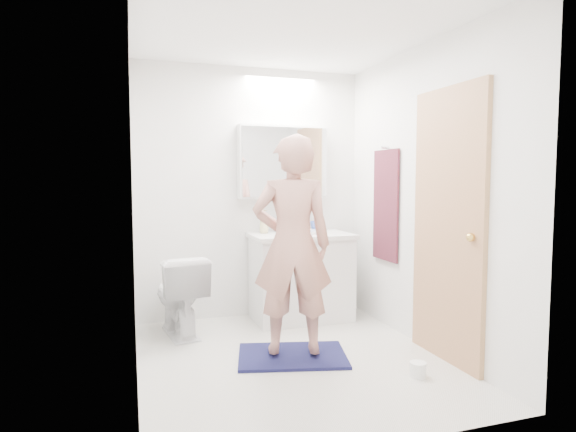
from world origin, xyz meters
name	(u,v)px	position (x,y,z in m)	size (l,w,h in m)	color
floor	(292,359)	(0.00, 0.00, 0.00)	(2.50, 2.50, 0.00)	silver
ceiling	(292,28)	(0.00, 0.00, 2.40)	(2.50, 2.50, 0.00)	white
wall_back	(251,193)	(0.00, 1.25, 1.20)	(2.50, 2.50, 0.00)	white
wall_front	(375,208)	(0.00, -1.25, 1.20)	(2.50, 2.50, 0.00)	white
wall_left	(133,200)	(-1.10, 0.00, 1.20)	(2.50, 2.50, 0.00)	white
wall_right	(423,196)	(1.10, 0.00, 1.20)	(2.50, 2.50, 0.00)	white
vanity_cabinet	(301,278)	(0.41, 0.96, 0.39)	(0.90, 0.55, 0.78)	white
countertop	(301,236)	(0.41, 0.96, 0.80)	(0.95, 0.58, 0.04)	white
sink_basin	(300,232)	(0.41, 0.99, 0.84)	(0.36, 0.36, 0.03)	silver
faucet	(294,223)	(0.41, 1.19, 0.90)	(0.02, 0.02, 0.16)	#BCBBC0
medicine_cabinet	(283,162)	(0.30, 1.18, 1.50)	(0.88, 0.14, 0.70)	white
mirror_panel	(285,162)	(0.30, 1.10, 1.50)	(0.84, 0.01, 0.66)	silver
toilet	(179,295)	(-0.74, 0.85, 0.35)	(0.39, 0.68, 0.70)	white
bath_rug	(292,356)	(0.01, 0.03, 0.01)	(0.80, 0.55, 0.02)	#151841
person	(292,245)	(0.01, 0.03, 0.85)	(0.59, 0.39, 1.61)	tan
door	(448,225)	(1.08, -0.35, 1.00)	(0.04, 0.80, 2.00)	tan
door_knob	(471,237)	(1.04, -0.65, 0.95)	(0.06, 0.06, 0.06)	gold
towel	(386,205)	(1.08, 0.55, 1.10)	(0.02, 0.42, 1.00)	#161034
towel_hook	(385,147)	(1.07, 0.55, 1.62)	(0.02, 0.02, 0.07)	silver
soap_bottle_a	(264,221)	(0.09, 1.11, 0.93)	(0.09, 0.09, 0.22)	#D3C788
soap_bottle_b	(283,222)	(0.29, 1.15, 0.91)	(0.09, 0.09, 0.19)	#598DBF
toothbrush_cup	(315,226)	(0.62, 1.12, 0.87)	(0.11, 0.11, 0.10)	#3F5EBF
toilet_paper_roll	(418,369)	(0.71, -0.57, 0.05)	(0.11, 0.11, 0.10)	white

